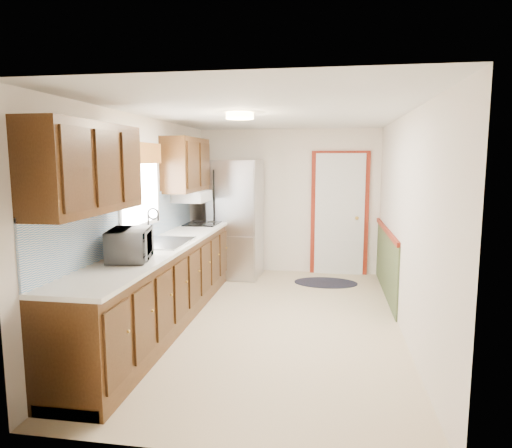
% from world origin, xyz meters
% --- Properties ---
extents(room_shell, '(3.20, 5.20, 2.52)m').
position_xyz_m(room_shell, '(0.00, 0.00, 1.20)').
color(room_shell, beige).
rests_on(room_shell, ground).
extents(kitchen_run, '(0.63, 4.00, 2.20)m').
position_xyz_m(kitchen_run, '(-1.24, -0.29, 0.81)').
color(kitchen_run, '#39200D').
rests_on(kitchen_run, ground).
extents(back_wall_trim, '(1.12, 2.30, 2.08)m').
position_xyz_m(back_wall_trim, '(0.99, 2.21, 0.89)').
color(back_wall_trim, maroon).
rests_on(back_wall_trim, ground).
extents(ceiling_fixture, '(0.30, 0.30, 0.06)m').
position_xyz_m(ceiling_fixture, '(-0.30, -0.20, 2.36)').
color(ceiling_fixture, '#FFD88C').
rests_on(ceiling_fixture, room_shell).
extents(microwave, '(0.42, 0.60, 0.37)m').
position_xyz_m(microwave, '(-1.20, -1.10, 1.12)').
color(microwave, white).
rests_on(microwave, kitchen_run).
extents(refrigerator, '(0.82, 0.80, 1.89)m').
position_xyz_m(refrigerator, '(-0.81, 2.05, 0.94)').
color(refrigerator, '#B7B7BC').
rests_on(refrigerator, ground).
extents(rug, '(0.97, 0.62, 0.01)m').
position_xyz_m(rug, '(0.65, 1.82, 0.01)').
color(rug, black).
rests_on(rug, ground).
extents(cooktop, '(0.47, 0.56, 0.02)m').
position_xyz_m(cooktop, '(-1.19, 1.40, 0.95)').
color(cooktop, black).
rests_on(cooktop, kitchen_run).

